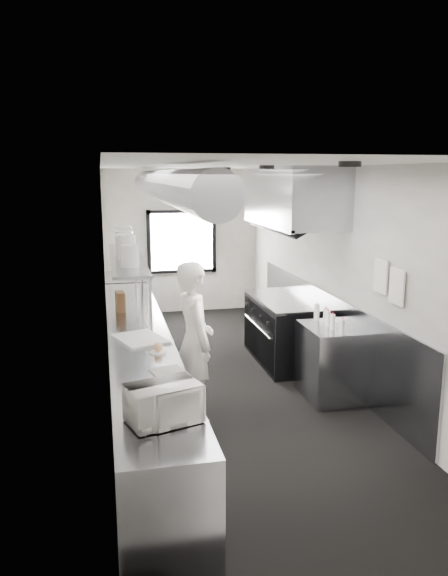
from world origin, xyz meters
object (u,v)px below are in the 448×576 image
line_cook (194,342)px  squeeze_bottle_c (328,318)px  pass_shelf (127,260)px  far_work_table (126,301)px  plate_stack_a (130,256)px  prep_counter (140,371)px  squeeze_bottle_e (317,312)px  exhaust_hood (293,197)px  cutting_board (140,339)px  squeeze_bottle_d (326,315)px  squeeze_bottle_a (342,327)px  range (286,330)px  squeeze_bottle_b (332,322)px  plate_stack_b (126,247)px  deli_tub_b (134,398)px  plate_stack_c (124,243)px  knife_block (120,302)px  microwave (163,403)px  small_plate (158,352)px  deli_tub_a (143,405)px  bottle_station (331,362)px  plate_stack_d (123,238)px

line_cook → squeeze_bottle_c: (1.68, 0.27, 0.10)m
pass_shelf → far_work_table: size_ratio=2.50×
far_work_table → line_cook: bearing=-82.1°
plate_stack_a → prep_counter: bearing=-86.5°
prep_counter → squeeze_bottle_e: size_ratio=29.84×
exhaust_hood → pass_shelf: exhaust_hood is taller
cutting_board → squeeze_bottle_c: squeeze_bottle_c is taller
pass_shelf → squeeze_bottle_d: (2.33, -1.50, -0.54)m
line_cook → squeeze_bottle_d: (1.71, 0.43, 0.10)m
squeeze_bottle_a → squeeze_bottle_e: (-0.05, 0.66, 0.01)m
range → far_work_table: size_ratio=1.33×
plate_stack_a → squeeze_bottle_b: bearing=-23.6°
plate_stack_b → exhaust_hood: bearing=-2.0°
deli_tub_b → plate_stack_c: size_ratio=0.43×
knife_block → plate_stack_a: 0.82m
far_work_table → line_cook: line_cook is taller
prep_counter → pass_shelf: size_ratio=2.00×
microwave → squeeze_bottle_d: 3.26m
microwave → small_plate: (0.12, 1.61, -0.14)m
cutting_board → far_work_table: bearing=90.0°
deli_tub_a → knife_block: 3.27m
bottle_station → squeeze_bottle_a: (-0.03, -0.33, 0.54)m
deli_tub_b → squeeze_bottle_b: size_ratio=0.83×
plate_stack_b → squeeze_bottle_c: 2.82m
microwave → squeeze_bottle_e: microwave is taller
line_cook → exhaust_hood: bearing=-53.4°
pass_shelf → squeeze_bottle_d: bearing=-32.8°
plate_stack_c → squeeze_bottle_e: (2.29, -1.55, -0.74)m
plate_stack_d → squeeze_bottle_e: size_ratio=1.90×
small_plate → line_cook: bearing=36.0°
far_work_table → deli_tub_b: 5.72m
plate_stack_a → small_plate: bearing=-82.5°
microwave → knife_block: 3.48m
plate_stack_d → squeeze_bottle_c: bearing=-44.7°
plate_stack_d → squeeze_bottle_b: size_ratio=2.12×
deli_tub_a → squeeze_bottle_a: size_ratio=0.83×
bottle_station → deli_tub_b: (-2.47, -1.80, 0.50)m
microwave → range: bearing=41.2°
knife_block → plate_stack_a: (0.12, -0.44, 0.68)m
deli_tub_b → plate_stack_b: 3.37m
deli_tub_b → cutting_board: deli_tub_b is taller
knife_block → line_cook: bearing=-70.4°
plate_stack_d → squeeze_bottle_c: (2.31, -2.28, -0.77)m
plate_stack_a → squeeze_bottle_a: 2.71m
far_work_table → microwave: bearing=-89.8°
pass_shelf → range: pass_shelf is taller
plate_stack_a → plate_stack_c: (-0.03, 0.99, 0.04)m
plate_stack_d → plate_stack_c: bearing=-91.3°
pass_shelf → line_cook: size_ratio=1.68×
prep_counter → bottle_station: size_ratio=6.67×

